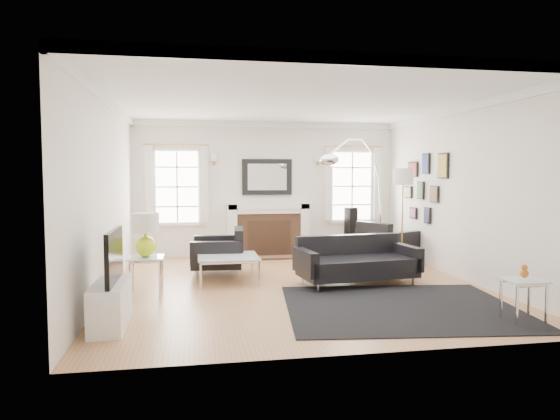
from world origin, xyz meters
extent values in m
plane|color=#A97247|center=(0.00, 0.00, 0.00)|extent=(6.00, 6.00, 0.00)
cube|color=white|center=(0.00, 3.00, 1.40)|extent=(5.50, 0.04, 2.80)
cube|color=white|center=(0.00, -3.00, 1.40)|extent=(5.50, 0.04, 2.80)
cube|color=white|center=(-2.75, 0.00, 1.40)|extent=(0.04, 6.00, 2.80)
cube|color=white|center=(2.75, 0.00, 1.40)|extent=(0.04, 6.00, 2.80)
cube|color=white|center=(0.00, 0.00, 2.80)|extent=(5.50, 6.00, 0.02)
cube|color=white|center=(0.00, 0.00, 2.74)|extent=(5.50, 6.00, 0.12)
cube|color=white|center=(-0.75, 2.80, 0.55)|extent=(0.18, 0.38, 1.10)
cube|color=white|center=(0.75, 2.80, 0.55)|extent=(0.18, 0.38, 1.10)
cube|color=white|center=(0.00, 2.80, 1.05)|extent=(1.70, 0.38, 0.12)
cube|color=white|center=(0.00, 2.80, 0.95)|extent=(1.50, 0.34, 0.10)
cube|color=brown|center=(0.00, 2.82, 0.45)|extent=(1.30, 0.30, 0.90)
cube|color=black|center=(0.00, 2.72, 0.38)|extent=(0.90, 0.10, 0.76)
cube|color=brown|center=(0.00, 2.55, 0.02)|extent=(1.70, 0.50, 0.04)
cube|color=black|center=(0.00, 2.96, 1.65)|extent=(1.05, 0.06, 0.75)
cube|color=white|center=(0.00, 2.92, 1.65)|extent=(0.82, 0.02, 0.55)
cube|color=white|center=(-1.85, 2.97, 1.45)|extent=(1.00, 0.05, 1.60)
cube|color=white|center=(-1.85, 2.94, 1.45)|extent=(0.84, 0.02, 1.44)
cube|color=white|center=(-2.40, 2.87, 1.50)|extent=(0.14, 0.05, 1.55)
cube|color=white|center=(-1.30, 2.87, 1.50)|extent=(0.14, 0.05, 1.55)
cube|color=white|center=(1.85, 2.97, 1.45)|extent=(1.00, 0.05, 1.60)
cube|color=white|center=(1.85, 2.94, 1.45)|extent=(0.84, 0.02, 1.44)
cube|color=white|center=(1.30, 2.87, 1.50)|extent=(0.14, 0.05, 1.55)
cube|color=white|center=(2.40, 2.87, 1.50)|extent=(0.14, 0.05, 1.55)
cube|color=black|center=(2.72, 0.60, 1.85)|extent=(0.03, 0.34, 0.44)
cube|color=gold|center=(2.70, 0.60, 1.85)|extent=(0.01, 0.29, 0.39)
cube|color=black|center=(2.72, 1.25, 1.90)|extent=(0.03, 0.28, 0.38)
cube|color=navy|center=(2.70, 1.25, 1.90)|extent=(0.01, 0.23, 0.33)
cube|color=black|center=(2.72, 1.80, 1.80)|extent=(0.03, 0.40, 0.30)
cube|color=#A43A32|center=(2.70, 1.80, 1.80)|extent=(0.01, 0.35, 0.25)
cube|color=black|center=(2.72, 0.90, 1.35)|extent=(0.03, 0.30, 0.30)
cube|color=brown|center=(2.70, 0.90, 1.35)|extent=(0.01, 0.25, 0.25)
cube|color=black|center=(2.72, 1.45, 1.40)|extent=(0.03, 0.26, 0.34)
cube|color=#426E44|center=(2.70, 1.45, 1.40)|extent=(0.01, 0.21, 0.29)
cube|color=black|center=(2.72, 2.00, 1.35)|extent=(0.03, 0.32, 0.24)
cube|color=tan|center=(2.70, 2.00, 1.35)|extent=(0.01, 0.27, 0.19)
cube|color=black|center=(2.72, 1.15, 0.95)|extent=(0.03, 0.24, 0.30)
cube|color=navy|center=(2.70, 1.15, 0.95)|extent=(0.01, 0.19, 0.25)
cube|color=black|center=(2.72, 1.75, 0.95)|extent=(0.03, 0.28, 0.22)
cube|color=#965780|center=(2.70, 1.75, 0.95)|extent=(0.01, 0.23, 0.17)
cube|color=white|center=(-2.45, -1.70, 0.25)|extent=(0.35, 1.00, 0.50)
cube|color=black|center=(-2.40, -1.70, 0.80)|extent=(0.05, 1.00, 0.58)
cube|color=black|center=(1.07, -1.49, 0.01)|extent=(3.16, 2.74, 0.01)
cube|color=black|center=(0.96, -0.09, 0.27)|extent=(1.84, 1.04, 0.29)
cube|color=black|center=(0.92, 0.28, 0.49)|extent=(1.75, 0.35, 0.49)
cube|color=black|center=(0.11, -0.19, 0.39)|extent=(0.24, 0.84, 0.37)
cube|color=black|center=(1.81, 0.02, 0.39)|extent=(0.24, 0.84, 0.37)
cube|color=black|center=(-1.14, 1.10, 0.29)|extent=(0.90, 0.90, 0.31)
cube|color=black|center=(-0.77, 1.07, 0.52)|extent=(0.21, 0.84, 0.52)
cube|color=black|center=(-1.11, 1.52, 0.42)|extent=(0.84, 0.19, 0.40)
cube|color=black|center=(-1.18, 0.69, 0.42)|extent=(0.84, 0.19, 0.40)
cube|color=black|center=(2.20, 1.75, 0.29)|extent=(1.12, 1.12, 0.32)
cube|color=black|center=(1.86, 1.59, 0.53)|extent=(0.48, 0.83, 0.53)
cube|color=black|center=(2.38, 1.37, 0.42)|extent=(0.82, 0.47, 0.40)
cube|color=black|center=(2.02, 2.13, 0.42)|extent=(0.82, 0.47, 0.40)
cube|color=silver|center=(-1.00, 0.41, 0.41)|extent=(0.94, 0.94, 0.02)
cylinder|color=silver|center=(-1.43, -0.02, 0.21)|extent=(0.04, 0.04, 0.42)
cylinder|color=silver|center=(-0.57, -0.02, 0.21)|extent=(0.04, 0.04, 0.42)
cylinder|color=silver|center=(-1.43, 0.85, 0.21)|extent=(0.04, 0.04, 0.42)
cylinder|color=silver|center=(-0.57, 0.85, 0.21)|extent=(0.04, 0.04, 0.42)
cube|color=silver|center=(-2.20, -0.22, 0.53)|extent=(0.49, 0.49, 0.02)
cylinder|color=silver|center=(-2.41, -0.43, 0.27)|extent=(0.04, 0.04, 0.54)
cylinder|color=silver|center=(-1.99, -0.43, 0.27)|extent=(0.04, 0.04, 0.54)
cylinder|color=silver|center=(-2.41, -0.02, 0.27)|extent=(0.04, 0.04, 0.54)
cylinder|color=silver|center=(-1.99, -0.02, 0.27)|extent=(0.04, 0.04, 0.54)
cube|color=silver|center=(2.20, -2.32, 0.48)|extent=(0.45, 0.38, 0.02)
cylinder|color=silver|center=(2.02, -2.47, 0.25)|extent=(0.04, 0.04, 0.49)
cylinder|color=silver|center=(2.38, -2.47, 0.25)|extent=(0.04, 0.04, 0.49)
cylinder|color=silver|center=(2.02, -2.17, 0.25)|extent=(0.04, 0.04, 0.49)
cylinder|color=silver|center=(2.38, -2.17, 0.25)|extent=(0.04, 0.04, 0.49)
sphere|color=#C1E41C|center=(-2.20, -0.22, 0.69)|extent=(0.29, 0.29, 0.29)
cylinder|color=#C1E41C|center=(-2.20, -0.22, 0.83)|extent=(0.04, 0.04, 0.12)
cylinder|color=white|center=(-2.20, -0.22, 1.02)|extent=(0.39, 0.39, 0.27)
sphere|color=#B25916|center=(2.20, -2.32, 0.56)|extent=(0.10, 0.10, 0.10)
sphere|color=#B25916|center=(2.20, -2.32, 0.63)|extent=(0.07, 0.07, 0.07)
cube|color=silver|center=(2.20, 2.13, 0.10)|extent=(0.26, 0.41, 0.21)
ellipsoid|color=silver|center=(0.76, 0.90, 1.95)|extent=(0.35, 0.35, 0.21)
cylinder|color=#A8803A|center=(2.20, 1.08, 0.02)|extent=(0.23, 0.23, 0.03)
cylinder|color=#A8803A|center=(2.20, 1.08, 0.80)|extent=(0.03, 0.03, 1.61)
cylinder|color=white|center=(2.20, 1.08, 1.66)|extent=(0.37, 0.37, 0.30)
cube|color=black|center=(1.74, 2.65, 0.50)|extent=(0.26, 0.26, 1.01)
camera|label=1|loc=(-1.53, -7.40, 1.69)|focal=32.00mm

